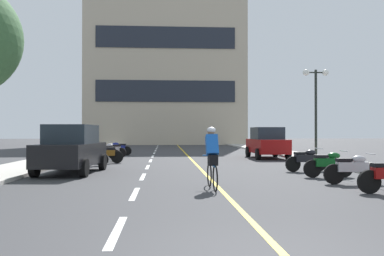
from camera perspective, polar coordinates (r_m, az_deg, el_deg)
ground_plane at (r=25.73m, az=-0.93°, el=-3.98°), size 140.00×140.00×0.00m
curb_left at (r=29.30m, az=-15.46°, el=-3.42°), size 2.40×72.00×0.12m
curb_right at (r=29.91m, az=12.71°, el=-3.37°), size 2.40×72.00×0.12m
lane_dash_0 at (r=6.87m, az=-10.15°, el=-13.56°), size 0.14×2.20×0.01m
lane_dash_1 at (r=10.79m, az=-7.75°, el=-8.78°), size 0.14×2.20×0.01m
lane_dash_2 at (r=14.76m, az=-6.65°, el=-6.55°), size 0.14×2.20×0.01m
lane_dash_3 at (r=18.73m, az=-6.03°, el=-5.26°), size 0.14×2.20×0.01m
lane_dash_4 at (r=22.72m, az=-5.62°, el=-4.43°), size 0.14×2.20×0.01m
lane_dash_5 at (r=26.71m, az=-5.34°, el=-3.84°), size 0.14×2.20×0.01m
lane_dash_6 at (r=30.70m, az=-5.13°, el=-3.41°), size 0.14×2.20×0.01m
lane_dash_7 at (r=34.70m, az=-4.97°, el=-3.08°), size 0.14×2.20×0.01m
lane_dash_8 at (r=38.69m, az=-4.84°, el=-2.81°), size 0.14×2.20×0.01m
lane_dash_9 at (r=42.69m, az=-4.74°, el=-2.60°), size 0.14×2.20×0.01m
lane_dash_10 at (r=46.69m, az=-4.65°, el=-2.42°), size 0.14×2.20×0.01m
lane_dash_11 at (r=50.68m, az=-4.58°, el=-2.27°), size 0.14×2.20×0.01m
centre_line_yellow at (r=28.74m, az=-0.73°, el=-3.61°), size 0.12×66.00×0.01m
office_building at (r=53.80m, az=-3.55°, el=9.14°), size 19.51×6.89×21.16m
street_lamp_mid at (r=24.55m, az=16.39°, el=4.62°), size 1.46×0.36×4.93m
parked_car_near at (r=16.43m, az=-15.97°, el=-2.73°), size 2.19×4.32×1.82m
parked_car_mid at (r=25.19m, az=10.11°, el=-1.96°), size 1.92×4.20×1.82m
motorcycle_2 at (r=13.39m, az=20.89°, el=-5.12°), size 1.70×0.60×0.92m
motorcycle_3 at (r=15.11m, az=17.97°, el=-4.60°), size 1.70×0.60×0.92m
motorcycle_4 at (r=17.09m, az=15.20°, el=-4.13°), size 1.70×0.60×0.92m
motorcycle_5 at (r=19.83m, az=-13.64°, el=-3.63°), size 1.70×0.60×0.92m
motorcycle_6 at (r=21.20m, az=-11.62°, el=-3.43°), size 1.70×0.60×0.92m
motorcycle_7 at (r=22.68m, az=-11.58°, el=-3.24°), size 1.70×0.60×0.92m
motorcycle_8 at (r=24.23m, az=-11.82°, el=-3.07°), size 1.69×0.61×0.92m
motorcycle_9 at (r=25.95m, az=-10.67°, el=-2.90°), size 1.66×0.74×0.92m
motorcycle_10 at (r=28.07m, az=-9.91°, el=-2.72°), size 1.69×0.60×0.92m
cyclist_rider at (r=11.55m, az=2.73°, el=-3.83°), size 0.42×1.77×1.71m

